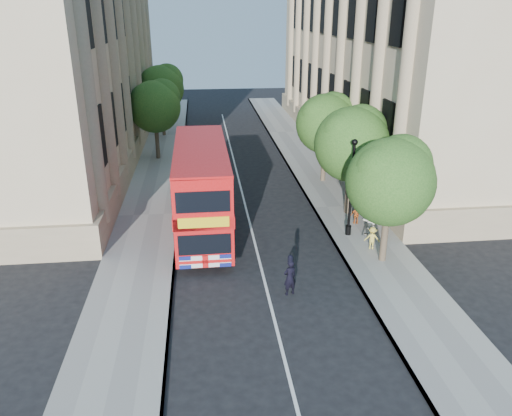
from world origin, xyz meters
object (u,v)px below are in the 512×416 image
object	(u,v)px
woman_pedestrian	(369,220)
box_van	(197,180)
double_decker_bus	(202,187)
lamp_post	(351,192)
police_constable	(290,278)

from	to	relation	value
woman_pedestrian	box_van	bearing A→B (deg)	-42.11
double_decker_bus	box_van	xyz separation A→B (m)	(-0.30, 5.09, -1.27)
lamp_post	double_decker_bus	bearing A→B (deg)	168.94
police_constable	double_decker_bus	bearing A→B (deg)	-82.86
woman_pedestrian	police_constable	bearing A→B (deg)	40.10
double_decker_bus	police_constable	world-z (taller)	double_decker_bus
lamp_post	double_decker_bus	size ratio (longest dim) A/B	0.51
police_constable	box_van	bearing A→B (deg)	-92.29
box_van	lamp_post	bearing A→B (deg)	-37.67
double_decker_bus	woman_pedestrian	bearing A→B (deg)	-11.02
double_decker_bus	police_constable	size ratio (longest dim) A/B	6.33
box_van	woman_pedestrian	size ratio (longest dim) A/B	2.84
lamp_post	woman_pedestrian	bearing A→B (deg)	-8.40
double_decker_bus	box_van	world-z (taller)	double_decker_bus
box_van	woman_pedestrian	bearing A→B (deg)	-34.83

